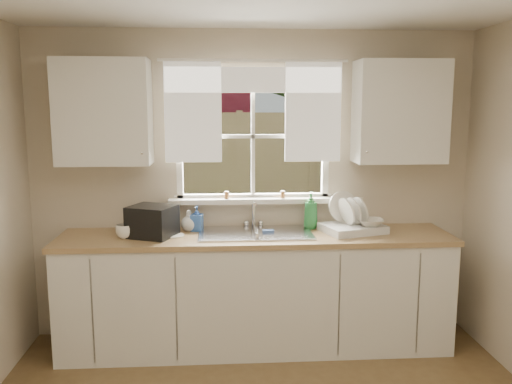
{
  "coord_description": "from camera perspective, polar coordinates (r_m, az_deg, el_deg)",
  "views": [
    {
      "loc": [
        -0.27,
        -2.4,
        1.91
      ],
      "look_at": [
        0.0,
        1.65,
        1.25
      ],
      "focal_mm": 38.0,
      "sensor_mm": 36.0,
      "label": 1
    }
  ],
  "objects": [
    {
      "name": "room_walls",
      "position": [
        2.45,
        2.72,
        -6.73
      ],
      "size": [
        3.62,
        4.02,
        2.5
      ],
      "color": "beige",
      "rests_on": "ground"
    },
    {
      "name": "window",
      "position": [
        4.43,
        -0.31,
        3.74
      ],
      "size": [
        1.38,
        0.16,
        1.06
      ],
      "color": "white",
      "rests_on": "room_walls"
    },
    {
      "name": "curtains",
      "position": [
        4.36,
        -0.27,
        9.54
      ],
      "size": [
        1.5,
        0.03,
        0.81
      ],
      "color": "white",
      "rests_on": "room_walls"
    },
    {
      "name": "base_cabinets",
      "position": [
        4.35,
        -0.03,
        -10.6
      ],
      "size": [
        3.0,
        0.62,
        0.87
      ],
      "primitive_type": "cube",
      "color": "silver",
      "rests_on": "ground"
    },
    {
      "name": "countertop",
      "position": [
        4.22,
        -0.03,
        -4.77
      ],
      "size": [
        3.04,
        0.65,
        0.04
      ],
      "primitive_type": "cube",
      "color": "#A17E50",
      "rests_on": "base_cabinets"
    },
    {
      "name": "upper_cabinet_left",
      "position": [
        4.32,
        -15.73,
        8.09
      ],
      "size": [
        0.7,
        0.33,
        0.8
      ],
      "primitive_type": "cube",
      "color": "silver",
      "rests_on": "room_walls"
    },
    {
      "name": "upper_cabinet_right",
      "position": [
        4.46,
        14.9,
        8.15
      ],
      "size": [
        0.7,
        0.33,
        0.8
      ],
      "primitive_type": "cube",
      "color": "silver",
      "rests_on": "room_walls"
    },
    {
      "name": "wall_outlet",
      "position": [
        4.61,
        10.69,
        -1.3
      ],
      "size": [
        0.08,
        0.01,
        0.12
      ],
      "primitive_type": "cube",
      "color": "beige",
      "rests_on": "room_walls"
    },
    {
      "name": "sill_jars",
      "position": [
        4.41,
        -0.12,
        -0.29
      ],
      "size": [
        0.5,
        0.04,
        0.06
      ],
      "color": "brown",
      "rests_on": "window"
    },
    {
      "name": "backyard",
      "position": [
        10.96,
        0.67,
        17.35
      ],
      "size": [
        20.0,
        10.0,
        6.13
      ],
      "color": "#335421",
      "rests_on": "ground"
    },
    {
      "name": "sink",
      "position": [
        4.26,
        -0.06,
        -5.35
      ],
      "size": [
        0.88,
        0.52,
        0.4
      ],
      "color": "#B7B7BC",
      "rests_on": "countertop"
    },
    {
      "name": "dish_rack",
      "position": [
        4.35,
        10.09,
        -3.32
      ],
      "size": [
        0.54,
        0.47,
        0.31
      ],
      "color": "silver",
      "rests_on": "countertop"
    },
    {
      "name": "bowl",
      "position": [
        4.33,
        11.92,
        -3.13
      ],
      "size": [
        0.23,
        0.23,
        0.05
      ],
      "primitive_type": "imported",
      "rotation": [
        0.0,
        0.0,
        -0.08
      ],
      "color": "silver",
      "rests_on": "dish_rack"
    },
    {
      "name": "soap_bottle_a",
      "position": [
        4.41,
        5.79,
        -1.93
      ],
      "size": [
        0.14,
        0.14,
        0.3
      ],
      "primitive_type": "imported",
      "rotation": [
        0.0,
        0.0,
        -0.25
      ],
      "color": "#2A803D",
      "rests_on": "countertop"
    },
    {
      "name": "soap_bottle_b",
      "position": [
        4.34,
        -6.25,
        -2.8
      ],
      "size": [
        0.11,
        0.11,
        0.2
      ],
      "primitive_type": "imported",
      "rotation": [
        0.0,
        0.0,
        -0.21
      ],
      "color": "#305DB4",
      "rests_on": "countertop"
    },
    {
      "name": "soap_bottle_c",
      "position": [
        4.35,
        -7.07,
        -3.01
      ],
      "size": [
        0.17,
        0.17,
        0.17
      ],
      "primitive_type": "imported",
      "rotation": [
        0.0,
        0.0,
        -0.37
      ],
      "color": "beige",
      "rests_on": "countertop"
    },
    {
      "name": "saucer",
      "position": [
        4.2,
        -8.63,
        -4.57
      ],
      "size": [
        0.16,
        0.16,
        0.01
      ],
      "primitive_type": "cylinder",
      "color": "white",
      "rests_on": "countertop"
    },
    {
      "name": "cup",
      "position": [
        4.21,
        -13.68,
        -4.06
      ],
      "size": [
        0.17,
        0.17,
        0.1
      ],
      "primitive_type": "imported",
      "rotation": [
        0.0,
        0.0,
        -0.3
      ],
      "color": "white",
      "rests_on": "countertop"
    },
    {
      "name": "black_appliance",
      "position": [
        4.2,
        -10.86,
        -3.05
      ],
      "size": [
        0.41,
        0.39,
        0.24
      ],
      "primitive_type": "cube",
      "rotation": [
        0.0,
        0.0,
        -0.42
      ],
      "color": "black",
      "rests_on": "countertop"
    }
  ]
}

